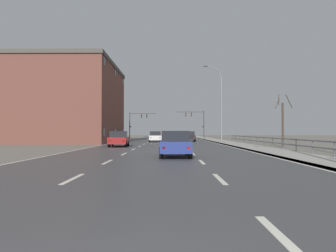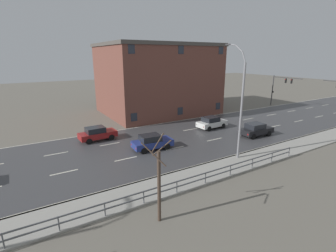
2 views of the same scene
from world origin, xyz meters
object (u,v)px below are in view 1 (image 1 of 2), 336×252
(traffic_signal_left, at_px, (137,120))
(car_mid_centre, at_px, (175,144))
(car_near_left, at_px, (119,139))
(car_distant, at_px, (175,138))
(car_near_right, at_px, (189,136))
(traffic_signal_right, at_px, (197,119))
(brick_building, at_px, (67,104))
(street_lamp_midground, at_px, (220,105))
(car_far_right, at_px, (155,137))

(traffic_signal_left, distance_m, car_mid_centre, 47.88)
(traffic_signal_left, distance_m, car_near_left, 35.07)
(car_distant, xyz_separation_m, car_near_right, (2.45, 12.67, 0.00))
(traffic_signal_right, height_order, car_near_left, traffic_signal_right)
(traffic_signal_right, height_order, car_distant, traffic_signal_right)
(traffic_signal_right, height_order, brick_building, brick_building)
(traffic_signal_left, distance_m, car_near_right, 21.11)
(street_lamp_midground, relative_size, car_mid_centre, 2.50)
(traffic_signal_right, bearing_deg, traffic_signal_left, 172.44)
(street_lamp_midground, xyz_separation_m, car_near_left, (-11.81, -9.71, -4.25))
(car_mid_centre, distance_m, car_near_right, 29.12)
(traffic_signal_left, bearing_deg, traffic_signal_right, -7.56)
(traffic_signal_right, height_order, car_far_right, traffic_signal_right)
(street_lamp_midground, height_order, car_near_left, street_lamp_midground)
(traffic_signal_right, xyz_separation_m, car_near_left, (-10.77, -33.16, -3.32))
(street_lamp_midground, xyz_separation_m, car_distant, (-6.09, -5.72, -4.25))
(car_mid_centre, relative_size, car_near_right, 0.99)
(traffic_signal_left, bearing_deg, brick_building, -109.39)
(traffic_signal_left, relative_size, car_far_right, 1.38)
(traffic_signal_left, relative_size, car_mid_centre, 1.40)
(car_mid_centre, bearing_deg, car_near_right, 83.58)
(car_mid_centre, relative_size, car_far_right, 0.98)
(traffic_signal_right, relative_size, car_distant, 1.41)
(car_near_left, xyz_separation_m, car_distant, (5.72, 3.98, 0.00))
(car_far_right, distance_m, car_distant, 10.64)
(car_far_right, bearing_deg, traffic_signal_left, 100.37)
(traffic_signal_left, height_order, car_distant, traffic_signal_left)
(traffic_signal_left, distance_m, car_far_right, 21.44)
(traffic_signal_right, xyz_separation_m, car_near_right, (-2.59, -16.51, -3.32))
(car_mid_centre, bearing_deg, traffic_signal_right, 82.30)
(street_lamp_midground, height_order, brick_building, brick_building)
(car_far_right, bearing_deg, car_near_left, -105.00)
(traffic_signal_right, relative_size, car_near_left, 1.41)
(car_far_right, height_order, car_near_right, same)
(car_near_left, bearing_deg, car_near_right, 60.59)
(car_near_left, bearing_deg, car_distant, 31.57)
(street_lamp_midground, height_order, car_mid_centre, street_lamp_midground)
(car_distant, bearing_deg, traffic_signal_right, 83.61)
(street_lamp_midground, distance_m, car_near_left, 15.87)
(traffic_signal_left, height_order, car_mid_centre, traffic_signal_left)
(car_mid_centre, xyz_separation_m, car_distant, (0.29, 16.31, 0.00))
(traffic_signal_left, bearing_deg, street_lamp_midground, -61.17)
(street_lamp_midground, bearing_deg, brick_building, 171.04)
(car_near_right, bearing_deg, traffic_signal_left, 121.70)
(traffic_signal_right, distance_m, car_distant, 29.80)
(street_lamp_midground, xyz_separation_m, traffic_signal_right, (-1.04, 23.46, -0.93))
(car_near_right, bearing_deg, traffic_signal_right, 83.48)
(car_distant, height_order, car_near_right, same)
(street_lamp_midground, distance_m, car_far_right, 10.82)
(car_mid_centre, distance_m, car_far_right, 26.70)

